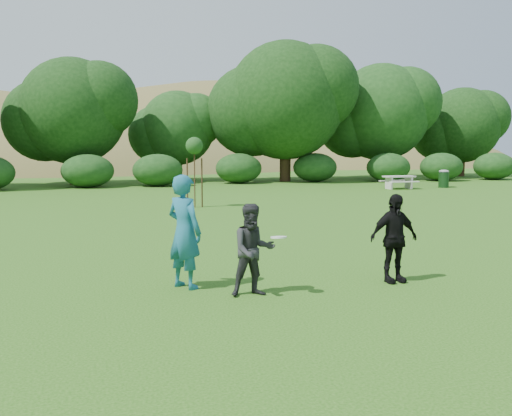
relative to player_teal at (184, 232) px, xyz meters
The scene contains 11 objects.
ground 2.39m from the player_teal, 14.77° to the right, with size 120.00×120.00×0.00m, color #19470C.
player_teal is the anchor object (origin of this frame).
player_grey 1.35m from the player_teal, 41.51° to the right, with size 0.76×0.59×1.56m, color #28292B.
player_black 3.83m from the player_teal, 11.22° to the right, with size 0.96×0.40×1.65m, color black.
trash_can_near 26.97m from the player_teal, 45.04° to the left, with size 0.60×0.60×0.90m, color #123314.
frisbee 1.75m from the player_teal, 38.02° to the right, with size 0.27×0.27×0.05m.
sapling 13.25m from the player_teal, 77.85° to the left, with size 0.70×0.70×2.85m.
picnic_table 24.82m from the player_teal, 49.95° to the left, with size 1.80×1.48×0.76m.
trash_can_lidded 27.34m from the player_teal, 45.18° to the left, with size 0.60×0.60×1.05m.
hillside 69.15m from the player_teal, 88.70° to the left, with size 150.00×72.00×52.00m.
tree_row 28.89m from the player_teal, 79.28° to the left, with size 53.92×10.38×9.62m.
Camera 1 is at (-3.88, -9.31, 2.53)m, focal length 40.00 mm.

